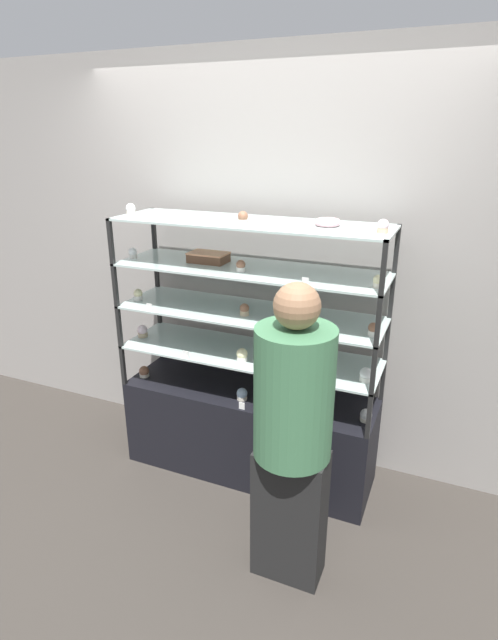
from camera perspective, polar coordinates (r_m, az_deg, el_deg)
ground_plane at (r=3.49m, az=0.00°, el=-16.54°), size 20.00×20.00×0.00m
back_wall at (r=3.24m, az=2.67°, el=6.13°), size 8.00×0.05×2.60m
display_base at (r=3.33m, az=0.00°, el=-12.53°), size 1.59×0.47×0.58m
display_riser_lower at (r=3.06m, az=0.00°, el=-3.99°), size 1.59×0.47×0.27m
display_riser_middle at (r=2.96m, az=0.00°, el=0.71°), size 1.59×0.47×0.27m
display_riser_upper at (r=2.88m, az=0.00°, el=5.70°), size 1.59×0.47×0.27m
display_riser_top at (r=2.82m, az=0.00°, el=10.94°), size 1.59×0.47×0.27m
layer_cake_centerpiece at (r=3.11m, az=3.42°, el=-7.48°), size 0.19×0.19×0.13m
sheet_cake_frosted at (r=3.01m, az=-4.65°, el=7.16°), size 0.23×0.15×0.06m
cupcake_0 at (r=3.41m, az=-11.90°, el=-5.81°), size 0.07×0.07×0.07m
cupcake_1 at (r=3.07m, az=-0.89°, el=-8.47°), size 0.07×0.07×0.07m
cupcake_2 at (r=2.94m, az=13.22°, el=-10.58°), size 0.07×0.07×0.07m
price_tag_0 at (r=2.97m, az=-0.82°, el=-9.78°), size 0.04×0.00×0.04m
cupcake_3 at (r=3.35m, az=-12.07°, el=-1.27°), size 0.07×0.07×0.08m
cupcake_4 at (r=2.93m, az=-0.80°, el=-4.03°), size 0.07×0.07×0.08m
cupcake_5 at (r=2.78m, az=13.19°, el=-6.12°), size 0.07×0.07×0.08m
price_tag_1 at (r=3.00m, az=-7.23°, el=-3.93°), size 0.04×0.00×0.04m
cupcake_6 at (r=3.23m, az=-12.56°, el=2.86°), size 0.06×0.06×0.07m
cupcake_7 at (r=2.89m, az=-0.49°, el=1.19°), size 0.06×0.06×0.07m
cupcake_8 at (r=2.68m, az=14.01°, el=-1.05°), size 0.06×0.06×0.07m
price_tag_2 at (r=3.02m, az=-11.32°, el=1.45°), size 0.04×0.00×0.04m
cupcake_9 at (r=3.18m, az=-13.14°, el=7.45°), size 0.05×0.05×0.07m
cupcake_10 at (r=2.79m, az=-0.95°, el=6.19°), size 0.05×0.05×0.07m
cupcake_11 at (r=2.58m, az=14.55°, el=4.28°), size 0.05×0.05×0.07m
price_tag_3 at (r=2.54m, az=6.45°, el=4.37°), size 0.04×0.00×0.04m
cupcake_12 at (r=3.13m, az=-13.36°, el=12.20°), size 0.06×0.06×0.07m
cupcake_13 at (r=2.74m, az=-0.78°, el=11.62°), size 0.06×0.06×0.07m
cupcake_14 at (r=2.56m, az=15.07°, el=10.30°), size 0.06×0.06×0.07m
price_tag_4 at (r=2.54m, az=2.43°, el=10.66°), size 0.04×0.00×0.04m
donut_glazed at (r=2.71m, az=8.98°, el=10.99°), size 0.14×0.14×0.04m
customer_figure at (r=2.35m, az=4.99°, el=-12.74°), size 0.36×0.36×1.54m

